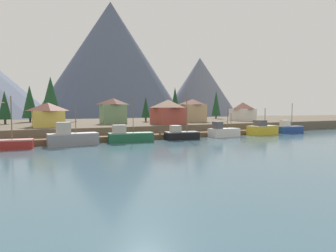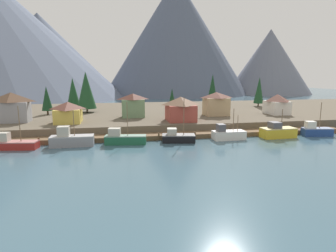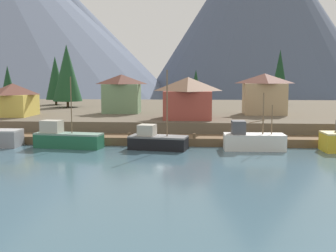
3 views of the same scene
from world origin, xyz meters
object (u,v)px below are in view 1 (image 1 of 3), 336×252
Objects in this scene: fishing_boat_yellow at (262,129)px; conifer_near_left at (5,105)px; conifer_near_right at (51,98)px; conifer_back_left at (216,103)px; fishing_boat_grey at (72,138)px; fishing_boat_blue at (289,129)px; fishing_boat_green at (129,136)px; house_green at (113,111)px; house_yellow at (48,114)px; conifer_back_right at (175,101)px; house_tan at (193,110)px; fishing_boat_red at (1,143)px; conifer_mid_right at (146,107)px; conifer_mid_left at (30,102)px; fishing_boat_black at (181,134)px; fishing_boat_white at (223,132)px; house_white at (243,111)px; house_red at (168,112)px.

conifer_near_left reaches higher than fishing_boat_yellow.
conifer_near_right is 1.16× the size of conifer_back_left.
fishing_boat_grey is 1.07× the size of fishing_boat_blue.
fishing_boat_green is 20.56m from house_green.
house_yellow is at bearing 160.63° from fishing_boat_yellow.
fishing_boat_blue is 71.01m from conifer_near_left.
conifer_back_right reaches higher than fishing_boat_green.
house_tan is 23.22m from house_green.
fishing_boat_red is at bearing -107.75° from conifer_near_right.
conifer_mid_left is at bearing 158.03° from conifer_mid_right.
fishing_boat_red is 1.02× the size of fishing_boat_grey.
fishing_boat_black reaches higher than fishing_boat_blue.
conifer_near_left is at bearing 148.63° from fishing_boat_yellow.
fishing_boat_blue is 0.66× the size of conifer_back_right.
conifer_back_left is at bearing 46.03° from fishing_boat_green.
house_green reaches higher than fishing_boat_white.
fishing_boat_black is at bearing -57.28° from conifer_near_right.
conifer_mid_right is at bearing -3.40° from conifer_near_left.
conifer_back_left is (4.86, 19.94, 2.93)m from house_white.
fishing_boat_black is 39.89m from conifer_near_right.
conifer_back_right is (-12.03, 22.09, 3.68)m from house_white.
house_yellow is at bearing 100.12° from fishing_boat_grey.
house_yellow is at bearing -153.79° from conifer_mid_right.
conifer_mid_left reaches higher than fishing_boat_green.
house_green is 0.79× the size of conifer_near_left.
fishing_boat_black is at bearing -128.26° from house_tan.
house_tan is (46.89, 19.28, 4.80)m from fishing_boat_red.
house_tan is at bearing 178.44° from house_white.
fishing_boat_blue is (64.05, 0.14, 0.15)m from fishing_boat_red.
fishing_boat_yellow is 22.13m from house_white.
house_tan is at bearing 61.41° from fishing_boat_black.
fishing_boat_yellow is (11.61, -0.26, 0.18)m from fishing_boat_white.
conifer_mid_right is at bearing 46.03° from fishing_boat_red.
conifer_back_right is (-16.90, 2.15, 0.75)m from conifer_back_left.
fishing_boat_black is at bearing -30.51° from house_yellow.
fishing_boat_green is 1.10× the size of fishing_boat_yellow.
fishing_boat_blue is 57.87m from house_yellow.
conifer_mid_left is at bearing 118.80° from fishing_boat_green.
house_yellow is (-46.42, 13.76, 3.75)m from fishing_boat_yellow.
fishing_boat_green is at bearing -72.78° from conifer_near_right.
house_white reaches higher than fishing_boat_blue.
house_green is 14.41m from conifer_mid_right.
fishing_boat_green is at bearing 179.17° from fishing_boat_white.
house_red is at bearing -27.13° from conifer_near_left.
house_red reaches higher than fishing_boat_grey.
fishing_boat_blue is at bearing -2.02° from fishing_boat_yellow.
fishing_boat_black is 1.27× the size of conifer_mid_right.
fishing_boat_yellow is at bearing -36.66° from conifer_near_right.
conifer_near_left reaches higher than house_tan.
fishing_boat_green reaches higher than house_white.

